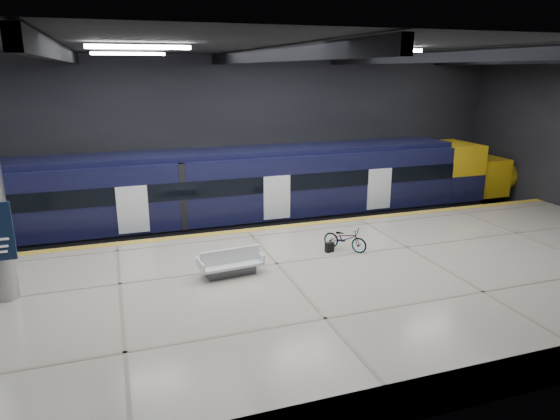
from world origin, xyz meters
name	(u,v)px	position (x,y,z in m)	size (l,w,h in m)	color
ground	(268,282)	(0.00, 0.00, 0.00)	(30.00, 30.00, 0.00)	black
room_shell	(267,121)	(0.00, 0.00, 5.72)	(30.10, 16.10, 8.05)	black
platform	(292,298)	(0.00, -2.50, 0.55)	(30.00, 11.00, 1.10)	#BBAF9E
safety_strip	(247,230)	(0.00, 2.75, 1.11)	(30.00, 0.40, 0.01)	gold
rails	(232,234)	(0.00, 5.50, 0.08)	(30.00, 1.52, 0.16)	gray
train	(242,191)	(0.50, 5.50, 2.06)	(29.40, 2.84, 3.79)	black
bench	(231,266)	(-1.67, -1.43, 1.41)	(2.06, 1.01, 0.88)	#595B60
bicycle	(345,238)	(2.72, -0.54, 1.53)	(0.57, 1.65, 0.87)	#99999E
pannier_bag	(330,247)	(2.12, -0.54, 1.28)	(0.30, 0.18, 0.35)	black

